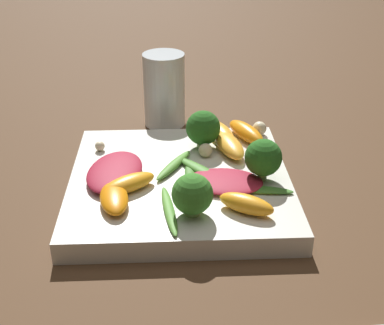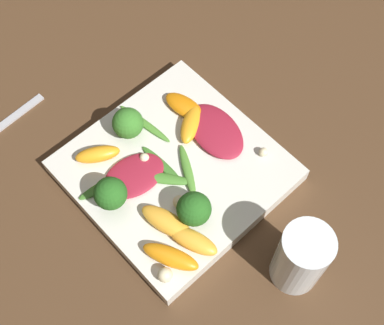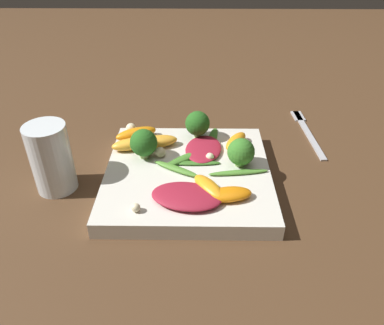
# 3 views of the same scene
# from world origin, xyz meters

# --- Properties ---
(ground_plane) EXTENTS (2.40, 2.40, 0.00)m
(ground_plane) POSITION_xyz_m (0.00, 0.00, 0.00)
(ground_plane) COLOR #4C331E
(plate) EXTENTS (0.25, 0.25, 0.02)m
(plate) POSITION_xyz_m (0.00, 0.00, 0.01)
(plate) COLOR silver
(plate) RESTS_ON ground_plane
(drinking_glass) EXTENTS (0.06, 0.06, 0.11)m
(drinking_glass) POSITION_xyz_m (0.02, -0.20, 0.05)
(drinking_glass) COLOR white
(drinking_glass) RESTS_ON ground_plane
(radicchio_leaf_0) EXTENTS (0.09, 0.07, 0.01)m
(radicchio_leaf_0) POSITION_xyz_m (-0.05, 0.02, 0.03)
(radicchio_leaf_0) COLOR maroon
(radicchio_leaf_0) RESTS_ON plate
(radicchio_leaf_1) EXTENTS (0.08, 0.11, 0.01)m
(radicchio_leaf_1) POSITION_xyz_m (0.07, -0.00, 0.03)
(radicchio_leaf_1) COLOR maroon
(radicchio_leaf_1) RESTS_ON plate
(orange_segment_0) EXTENTS (0.05, 0.07, 0.02)m
(orange_segment_0) POSITION_xyz_m (-0.06, -0.09, 0.03)
(orange_segment_0) COLOR #FCAD33
(orange_segment_0) RESTS_ON plate
(orange_segment_1) EXTENTS (0.05, 0.08, 0.02)m
(orange_segment_1) POSITION_xyz_m (-0.06, -0.06, 0.03)
(orange_segment_1) COLOR #FCAD33
(orange_segment_1) RESTS_ON plate
(orange_segment_2) EXTENTS (0.05, 0.08, 0.02)m
(orange_segment_2) POSITION_xyz_m (-0.09, -0.09, 0.03)
(orange_segment_2) COLOR orange
(orange_segment_2) RESTS_ON plate
(orange_segment_3) EXTENTS (0.07, 0.06, 0.02)m
(orange_segment_3) POSITION_xyz_m (0.06, 0.03, 0.03)
(orange_segment_3) COLOR orange
(orange_segment_3) RESTS_ON plate
(orange_segment_4) EXTENTS (0.06, 0.05, 0.02)m
(orange_segment_4) POSITION_xyz_m (-0.07, 0.08, 0.03)
(orange_segment_4) COLOR orange
(orange_segment_4) RESTS_ON plate
(orange_segment_5) EXTENTS (0.04, 0.07, 0.01)m
(orange_segment_5) POSITION_xyz_m (0.07, 0.06, 0.03)
(orange_segment_5) COLOR orange
(orange_segment_5) RESTS_ON plate
(broccoli_floret_0) EXTENTS (0.04, 0.04, 0.05)m
(broccoli_floret_0) POSITION_xyz_m (-0.03, -0.07, 0.05)
(broccoli_floret_0) COLOR #84AD5B
(broccoli_floret_0) RESTS_ON plate
(broccoli_floret_1) EXTENTS (0.04, 0.04, 0.05)m
(broccoli_floret_1) POSITION_xyz_m (-0.09, 0.01, 0.05)
(broccoli_floret_1) COLOR #84AD5B
(broccoli_floret_1) RESTS_ON plate
(broccoli_floret_2) EXTENTS (0.04, 0.04, 0.05)m
(broccoli_floret_2) POSITION_xyz_m (-0.01, 0.08, 0.05)
(broccoli_floret_2) COLOR #84AD5B
(broccoli_floret_2) RESTS_ON plate
(arugula_sprig_0) EXTENTS (0.08, 0.03, 0.01)m
(arugula_sprig_0) POSITION_xyz_m (-0.08, 0.04, 0.03)
(arugula_sprig_0) COLOR #3D7528
(arugula_sprig_0) RESTS_ON plate
(arugula_sprig_1) EXTENTS (0.05, 0.08, 0.01)m
(arugula_sprig_1) POSITION_xyz_m (0.01, -0.02, 0.03)
(arugula_sprig_1) COLOR #518E33
(arugula_sprig_1) RESTS_ON plate
(arugula_sprig_2) EXTENTS (0.02, 0.09, 0.01)m
(arugula_sprig_2) POSITION_xyz_m (0.01, 0.08, 0.03)
(arugula_sprig_2) COLOR #518E33
(arugula_sprig_2) RESTS_ON plate
(arugula_sprig_3) EXTENTS (0.01, 0.08, 0.00)m
(arugula_sprig_3) POSITION_xyz_m (-0.01, 0.01, 0.03)
(arugula_sprig_3) COLOR #3D7528
(arugula_sprig_3) RESTS_ON plate
(arugula_sprig_4) EXTENTS (0.07, 0.08, 0.01)m
(arugula_sprig_4) POSITION_xyz_m (-0.03, 0.00, 0.03)
(arugula_sprig_4) COLOR #47842D
(arugula_sprig_4) RESTS_ON plate
(macadamia_nut_0) EXTENTS (0.02, 0.02, 0.02)m
(macadamia_nut_0) POSITION_xyz_m (-0.11, -0.10, 0.03)
(macadamia_nut_0) COLOR beige
(macadamia_nut_0) RESTS_ON plate
(macadamia_nut_1) EXTENTS (0.01, 0.01, 0.01)m
(macadamia_nut_1) POSITION_xyz_m (-0.02, 0.03, 0.03)
(macadamia_nut_1) COLOR beige
(macadamia_nut_1) RESTS_ON plate
(macadamia_nut_2) EXTENTS (0.02, 0.02, 0.02)m
(macadamia_nut_2) POSITION_xyz_m (-0.03, -0.05, 0.03)
(macadamia_nut_2) COLOR beige
(macadamia_nut_2) RESTS_ON plate
(macadamia_nut_3) EXTENTS (0.01, 0.01, 0.01)m
(macadamia_nut_3) POSITION_xyz_m (0.10, -0.07, 0.03)
(macadamia_nut_3) COLOR beige
(macadamia_nut_3) RESTS_ON plate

